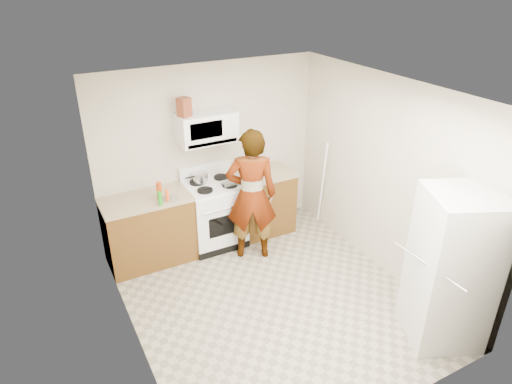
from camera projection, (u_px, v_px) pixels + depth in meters
floor at (273, 299)px, 5.49m from camera, size 3.60×3.60×0.00m
back_wall at (210, 154)px, 6.35m from camera, size 3.20×0.02×2.50m
right_wall at (386, 179)px, 5.60m from camera, size 0.02×3.60×2.50m
cabinet_left at (149, 231)px, 6.03m from camera, size 1.12×0.62×0.90m
counter_left at (145, 200)px, 5.82m from camera, size 1.14×0.64×0.03m
cabinet_right at (263, 202)px, 6.75m from camera, size 0.80×0.62×0.90m
counter_right at (263, 174)px, 6.54m from camera, size 0.82×0.64×0.03m
gas_range at (215, 213)px, 6.40m from camera, size 0.76×0.65×1.13m
microwave at (207, 127)px, 5.96m from camera, size 0.76×0.38×0.40m
person at (251, 195)px, 5.94m from camera, size 0.79×0.68×1.82m
fridge at (452, 269)px, 4.61m from camera, size 0.93×0.93×1.70m
kettle at (259, 162)px, 6.67m from camera, size 0.16×0.16×0.17m
jug at (184, 107)px, 5.67m from camera, size 0.18×0.18×0.24m
saucepan at (200, 178)px, 6.20m from camera, size 0.23×0.23×0.11m
tray at (231, 183)px, 6.18m from camera, size 0.25×0.17×0.05m
bottle_spray at (159, 191)px, 5.74m from camera, size 0.07×0.07×0.24m
bottle_hot_sauce at (167, 196)px, 5.72m from camera, size 0.06×0.06×0.15m
bottle_green_cap at (160, 198)px, 5.62m from camera, size 0.07×0.07×0.18m
pot_lid at (170, 199)px, 5.79m from camera, size 0.30×0.30×0.01m
broom at (322, 183)px, 6.75m from camera, size 0.15×0.29×1.39m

